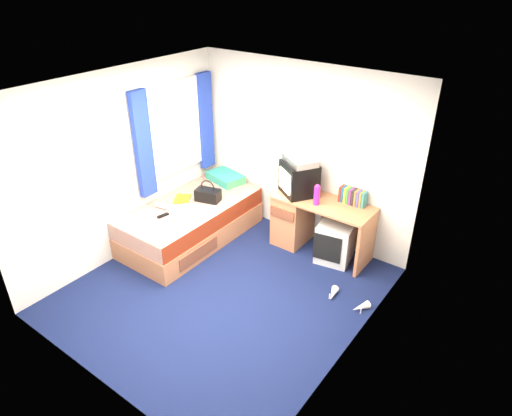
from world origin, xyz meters
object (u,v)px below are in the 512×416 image
Objects in this scene: desk at (304,218)px; pink_water_bottle at (317,196)px; handbag at (208,195)px; towel at (186,215)px; bed at (191,222)px; magazine at (182,199)px; colour_swatch_fan at (170,220)px; crt_tv at (299,178)px; vcr at (300,160)px; remote_control at (163,215)px; picture_frame at (363,201)px; storage_cube at (335,242)px; water_bottle at (162,206)px; aerosol_can at (318,193)px; pillow at (225,178)px; white_heels at (347,300)px.

pink_water_bottle reaches higher than desk.
handbag reaches higher than towel.
handbag is 1.14× the size of towel.
magazine is (-0.19, 0.05, 0.28)m from bed.
crt_tv is at bearing 48.27° from colour_swatch_fan.
crt_tv is at bearing -91.60° from vcr.
towel reaches higher than colour_swatch_fan.
bed is 0.45m from handbag.
crt_tv reaches higher than remote_control.
crt_tv is 0.87m from picture_frame.
magazine is (-1.76, -0.63, -0.32)m from pink_water_bottle.
storage_cube is 2.33m from water_bottle.
handbag is 0.71m from remote_control.
aerosol_can is at bearing 8.57° from handbag.
bed is 1.54× the size of desk.
vcr reaches higher than colour_swatch_fan.
storage_cube is 3.82× the size of picture_frame.
colour_swatch_fan is (-1.13, -1.27, -0.68)m from vcr.
pink_water_bottle is (0.35, -0.12, -0.09)m from crt_tv.
towel is (-1.34, -0.98, -0.28)m from pink_water_bottle.
pink_water_bottle is 0.17m from aerosol_can.
vcr is 1.91m from remote_control.
bed is 0.54m from colour_swatch_fan.
crt_tv is (1.30, -0.05, 0.37)m from pillow.
water_bottle is at bearing -172.82° from white_heels.
bed is at bearing 52.82° from water_bottle.
handbag is (0.21, -0.62, 0.03)m from pillow.
aerosol_can reaches higher than desk.
desk is at bearing 151.19° from pink_water_bottle.
vcr reaches higher than magazine.
water_bottle is (-1.79, -0.97, -0.30)m from pink_water_bottle.
remote_control is (-2.11, -1.42, -0.27)m from picture_frame.
picture_frame is 0.88× the size of remote_control.
aerosol_can is 1.89m from magazine.
storage_cube is 1.96m from towel.
desk is 9.29× the size of picture_frame.
bed is 2.34m from picture_frame.
pillow reaches higher than colour_swatch_fan.
aerosol_can reaches higher than pillow.
crt_tv is 2.08× the size of magazine.
pillow is 1.33m from colour_swatch_fan.
towel is 0.32m from remote_control.
pillow is 1.19m from towel.
aerosol_can is 1.52m from handbag.
desk is at bearing 176.21° from picture_frame.
bed is 3.86× the size of white_heels.
desk is at bearing 33.14° from crt_tv.
colour_swatch_fan is (-1.25, -1.26, 0.14)m from desk.
picture_frame is 0.38× the size of handbag.
pink_water_bottle reaches higher than handbag.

